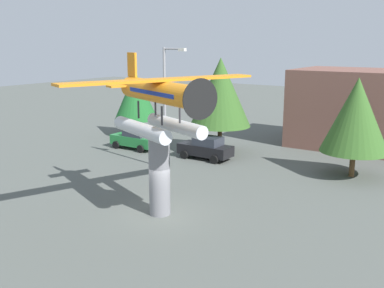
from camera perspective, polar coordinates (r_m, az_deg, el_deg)
ground_plane at (r=23.92m, az=-4.06°, el=-8.82°), size 140.00×140.00×0.00m
display_pedestal at (r=23.23m, az=-4.14°, el=-3.92°), size 1.10×1.10×4.26m
floatplane_monument at (r=22.32m, az=-4.13°, el=5.39°), size 7.18×10.04×4.00m
car_near_green at (r=38.16m, az=-7.18°, el=0.70°), size 4.20×2.02×1.76m
car_mid_black at (r=34.53m, az=1.78°, el=-0.48°), size 4.20×2.02×1.76m
streetlight_primary at (r=31.16m, az=-3.21°, el=5.53°), size 1.84×0.28×8.47m
storefront_building at (r=40.79m, az=21.39°, el=4.12°), size 11.91×7.68×6.56m
tree_west at (r=43.22m, az=-7.15°, el=6.14°), size 4.15×4.15×6.19m
tree_east at (r=35.97m, az=3.62°, el=6.57°), size 4.90×4.90×7.65m
tree_center_back at (r=31.17m, az=20.10°, el=3.45°), size 4.42×4.42×6.63m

